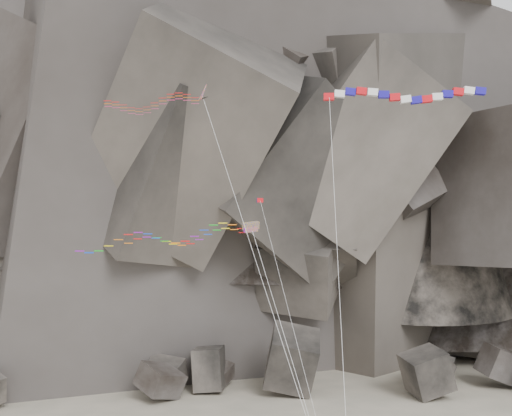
{
  "coord_description": "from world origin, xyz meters",
  "views": [
    {
      "loc": [
        -4.83,
        -50.28,
        21.5
      ],
      "look_at": [
        -1.51,
        6.0,
        23.47
      ],
      "focal_mm": 45.0,
      "sensor_mm": 36.0,
      "label": 1
    }
  ],
  "objects": [
    {
      "name": "parafoil_kite",
      "position": [
        -9.3,
        -1.21,
        20.94
      ],
      "size": [
        19.25,
        11.13,
        20.54
      ],
      "rotation": [
        0.0,
        0.0,
        0.43
      ],
      "color": "gold",
      "rests_on": "ground"
    },
    {
      "name": "headland",
      "position": [
        0.0,
        70.0,
        42.0
      ],
      "size": [
        110.0,
        70.0,
        84.0
      ],
      "primitive_type": null,
      "color": "#585048",
      "rests_on": "ground"
    },
    {
      "name": "delta_kite",
      "position": [
        -10.59,
        2.4,
        31.94
      ],
      "size": [
        17.99,
        14.65,
        31.86
      ],
      "rotation": [
        0.0,
        0.0,
        0.19
      ],
      "color": "red",
      "rests_on": "ground"
    },
    {
      "name": "pennant_kite",
      "position": [
        -0.33,
        -1.85,
        18.52
      ],
      "size": [
        5.0,
        13.21,
        22.42
      ],
      "rotation": [
        0.0,
        0.0,
        0.49
      ],
      "color": "red",
      "rests_on": "ground"
    },
    {
      "name": "boulder_field",
      "position": [
        9.46,
        32.83,
        2.64
      ],
      "size": [
        83.53,
        18.05,
        9.5
      ],
      "color": "#47423F",
      "rests_on": "ground"
    },
    {
      "name": "banner_kite",
      "position": [
        9.72,
        -1.12,
        32.03
      ],
      "size": [
        12.85,
        11.77,
        31.09
      ],
      "rotation": [
        0.0,
        0.0,
        -0.1
      ],
      "color": "red",
      "rests_on": "ground"
    }
  ]
}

